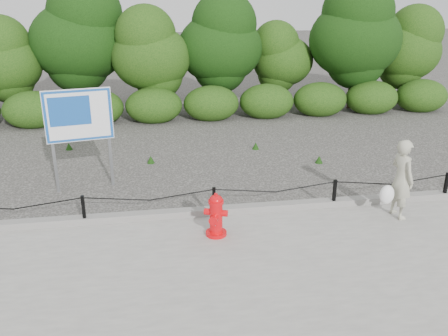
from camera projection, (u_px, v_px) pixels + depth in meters
ground at (214, 219)px, 9.49m from camera, size 90.00×90.00×0.00m
sidewalk at (231, 272)px, 7.63m from camera, size 14.00×4.00×0.08m
curb at (214, 211)px, 9.49m from camera, size 14.00×0.22×0.14m
chain_barrier at (214, 198)px, 9.33m from camera, size 10.06×0.06×0.60m
treeline at (173, 43)px, 16.81m from camera, size 20.35×3.78×4.67m
fire_hydrant at (216, 215)px, 8.57m from camera, size 0.50×0.50×0.83m
pedestrian at (401, 180)px, 9.16m from camera, size 0.73×0.64×1.58m
advertising_sign at (79, 120)px, 10.35m from camera, size 1.43×0.37×2.32m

